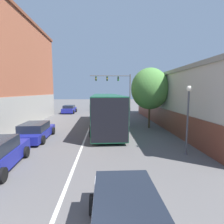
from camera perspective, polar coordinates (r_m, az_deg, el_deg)
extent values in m
cube|color=silver|center=(19.15, -7.08, -4.33)|extent=(0.14, 46.47, 0.01)
cube|color=#9E998E|center=(19.80, -26.58, 0.04)|extent=(0.24, 20.11, 3.20)
cube|color=#B7B2A3|center=(20.71, 23.47, 3.72)|extent=(6.18, 22.42, 5.54)
cube|color=brown|center=(19.73, 15.27, -1.34)|extent=(0.24, 21.97, 1.94)
cube|color=gray|center=(20.76, 23.82, 10.95)|extent=(6.42, 22.64, 0.30)
cube|color=#145133|center=(17.72, -1.95, 0.62)|extent=(2.87, 12.86, 3.10)
cube|color=black|center=(17.67, -1.96, 2.42)|extent=(2.92, 12.61, 0.99)
cube|color=beige|center=(17.75, -1.95, -0.17)|extent=(2.91, 12.74, 0.31)
cube|color=black|center=(11.41, -0.72, -2.81)|extent=(2.50, 0.12, 2.98)
cylinder|color=black|center=(21.82, -5.76, -1.62)|extent=(0.33, 1.01, 1.00)
cylinder|color=black|center=(21.90, 1.08, -1.56)|extent=(0.33, 1.01, 1.00)
cylinder|color=black|center=(14.02, -6.67, -6.37)|extent=(0.33, 1.01, 1.00)
cylinder|color=black|center=(14.14, 4.02, -6.22)|extent=(0.33, 1.01, 1.00)
cube|color=black|center=(4.70, 4.53, -27.08)|extent=(1.50, 2.15, 0.54)
cylinder|color=black|center=(5.96, -6.14, -27.82)|extent=(0.22, 0.60, 0.60)
cylinder|color=black|center=(6.11, 11.93, -27.00)|extent=(0.22, 0.60, 0.60)
cube|color=navy|center=(30.50, -13.79, 0.65)|extent=(1.84, 3.93, 0.69)
cube|color=black|center=(30.25, -13.89, 1.70)|extent=(1.69, 2.05, 0.47)
cylinder|color=black|center=(31.90, -15.01, 0.52)|extent=(0.22, 0.64, 0.64)
cylinder|color=black|center=(31.54, -11.67, 0.54)|extent=(0.22, 0.64, 0.64)
cylinder|color=black|center=(29.55, -16.03, 0.00)|extent=(0.22, 0.64, 0.64)
cylinder|color=black|center=(29.16, -12.44, 0.02)|extent=(0.22, 0.64, 0.64)
cube|color=navy|center=(14.79, -23.61, -6.40)|extent=(1.98, 4.63, 0.57)
cube|color=black|center=(14.47, -24.01, -4.42)|extent=(1.76, 2.43, 0.56)
cylinder|color=black|center=(16.44, -25.12, -5.70)|extent=(0.24, 0.62, 0.61)
cylinder|color=black|center=(15.88, -18.69, -5.84)|extent=(0.24, 0.62, 0.61)
cylinder|color=black|center=(13.90, -29.21, -8.14)|extent=(0.24, 0.62, 0.61)
cylinder|color=black|center=(13.23, -21.66, -8.47)|extent=(0.24, 0.62, 0.61)
cylinder|color=black|center=(11.09, -26.27, -11.63)|extent=(0.27, 0.63, 0.62)
cylinder|color=black|center=(8.73, -32.25, -17.02)|extent=(0.27, 0.63, 0.62)
cylinder|color=#514C47|center=(32.33, 5.91, 6.22)|extent=(0.18, 0.18, 6.75)
cylinder|color=#514C47|center=(32.11, -0.60, 11.75)|extent=(7.28, 0.12, 0.12)
cube|color=#234723|center=(32.16, 2.04, 10.81)|extent=(0.28, 0.24, 0.80)
sphere|color=black|center=(32.02, 2.07, 11.27)|extent=(0.18, 0.18, 0.18)
sphere|color=black|center=(32.00, 2.06, 10.83)|extent=(0.18, 0.18, 0.18)
sphere|color=green|center=(31.99, 2.06, 10.38)|extent=(0.18, 0.18, 0.18)
cube|color=#234723|center=(32.05, -1.59, 10.82)|extent=(0.28, 0.24, 0.80)
sphere|color=black|center=(31.92, -1.59, 11.29)|extent=(0.18, 0.18, 0.18)
sphere|color=orange|center=(31.90, -1.59, 10.84)|extent=(0.18, 0.18, 0.18)
sphere|color=black|center=(31.89, -1.59, 10.40)|extent=(0.18, 0.18, 0.18)
cube|color=#234723|center=(32.08, -5.24, 10.79)|extent=(0.28, 0.24, 0.80)
sphere|color=black|center=(31.95, -5.25, 11.26)|extent=(0.18, 0.18, 0.18)
sphere|color=orange|center=(31.93, -5.25, 10.81)|extent=(0.18, 0.18, 0.18)
sphere|color=black|center=(31.91, -5.24, 10.37)|extent=(0.18, 0.18, 0.18)
cone|color=#47474C|center=(11.41, 22.97, -12.05)|extent=(0.26, 0.26, 0.20)
cylinder|color=#47474C|center=(10.99, 23.39, -3.30)|extent=(0.10, 0.10, 3.72)
sphere|color=#EFE5CC|center=(10.84, 23.89, 7.03)|extent=(0.31, 0.31, 0.31)
cylinder|color=#4C3823|center=(17.97, 12.04, -1.37)|extent=(0.17, 0.17, 2.35)
ellipsoid|color=#4C843D|center=(17.80, 12.26, 7.44)|extent=(3.72, 3.34, 4.09)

